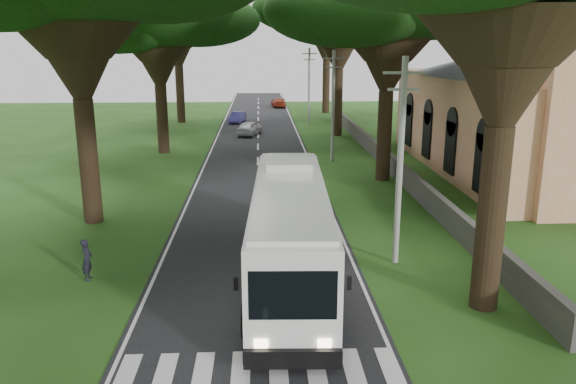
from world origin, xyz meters
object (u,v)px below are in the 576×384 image
Objects in this scene: pole_near at (400,159)px; pole_mid at (333,104)px; distant_car_b at (238,117)px; pedestrian at (87,260)px; pole_far at (309,85)px; church at (530,99)px; distant_car_a at (250,128)px; coach_bus at (290,230)px; distant_car_c at (279,102)px.

pole_mid is (0.00, 20.00, 0.00)m from pole_near.
pedestrian reaches higher than distant_car_b.
church is at bearing -63.18° from pole_far.
distant_car_a is 2.52× the size of pedestrian.
coach_bus is at bearing -73.01° from distant_car_b.
coach_bus is 33.88m from distant_car_a.
distant_car_c reaches higher than distant_car_b.
pole_mid is at bearing 81.12° from coach_bus.
pedestrian is (-11.70, -21.11, -3.40)m from pole_mid.
pedestrian is at bearing -174.56° from pole_near.
pole_near is 2.25× the size of distant_car_b.
distant_car_b is 0.82× the size of distant_car_c.
church is 29.56m from pedestrian.
church is 24.03m from coach_bus.
coach_bus reaches higher than pedestrian.
pedestrian is at bearing -145.30° from church.
distant_car_c is at bearing 99.41° from pole_far.
distant_car_b is at bearing 172.39° from pole_far.
distant_car_c is at bearing 84.31° from distant_car_b.
distant_car_a is (-6.30, 12.26, -3.48)m from pole_mid.
pedestrian is (-7.42, 0.42, -1.17)m from coach_bus.
distant_car_c is 2.78× the size of pedestrian.
pole_mid is 24.38m from pedestrian.
church is at bearing 155.74° from distant_car_a.
distant_car_a is (-6.30, -7.74, -3.48)m from pole_far.
pole_far is at bearing -15.25° from pedestrian.
pole_near is at bearing -90.00° from pole_far.
pole_far reaches higher than pedestrian.
pole_far is (0.00, 20.00, 0.00)m from pole_mid.
pole_far reaches higher than distant_car_b.
pole_mid is at bearing 160.19° from church.
pole_near is 40.00m from pole_far.
distant_car_a is at bearing 138.16° from church.
coach_bus is at bearing 111.00° from distant_car_a.
church is 25.40m from distant_car_a.
distant_car_a is at bearing -8.56° from pedestrian.
coach_bus is at bearing 84.31° from distant_car_c.
distant_car_c is (5.02, 15.45, 0.04)m from distant_car_b.
church is 3.00× the size of pole_near.
pedestrian is (-24.06, -16.66, -4.13)m from church.
coach_bus is (-4.28, -21.54, -2.23)m from pole_mid.
coach_bus is 2.86× the size of distant_car_c.
church reaches higher than distant_car_c.
church is at bearing -39.39° from distant_car_b.
pole_far reaches higher than coach_bus.
pole_mid is 1.85× the size of distant_car_c.
pole_near reaches higher than distant_car_a.
pole_mid is 14.21m from distant_car_a.
pole_far is at bearing 90.00° from pole_near.
coach_bus is (-4.28, -41.54, -2.23)m from pole_far.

